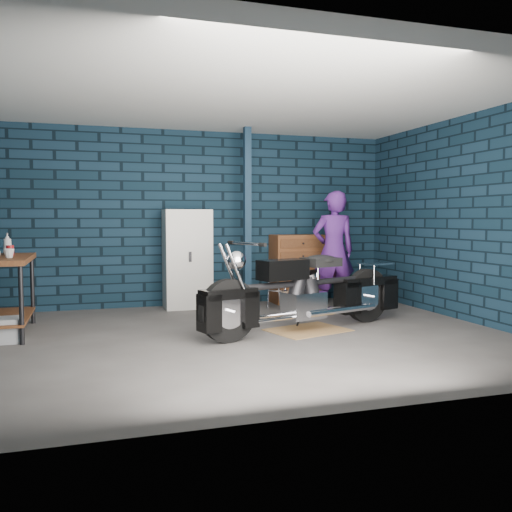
{
  "coord_description": "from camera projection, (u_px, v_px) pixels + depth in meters",
  "views": [
    {
      "loc": [
        -1.74,
        -5.83,
        1.35
      ],
      "look_at": [
        0.17,
        0.3,
        0.9
      ],
      "focal_mm": 38.0,
      "sensor_mm": 36.0,
      "label": 1
    }
  ],
  "objects": [
    {
      "name": "support_post",
      "position": [
        247.0,
        218.0,
        8.09
      ],
      "size": [
        0.1,
        0.1,
        2.7
      ],
      "primitive_type": "cube",
      "color": "#13283C",
      "rests_on": "ground"
    },
    {
      "name": "mug_red",
      "position": [
        10.0,
        250.0,
        6.44
      ],
      "size": [
        0.11,
        0.11,
        0.12
      ],
      "primitive_type": "cylinder",
      "rotation": [
        0.0,
        0.0,
        -0.25
      ],
      "color": "maroon",
      "rests_on": "workbench"
    },
    {
      "name": "bottle",
      "position": [
        7.0,
        244.0,
        6.65
      ],
      "size": [
        0.12,
        0.12,
        0.26
      ],
      "primitive_type": "imported",
      "rotation": [
        0.0,
        0.0,
        0.23
      ],
      "color": "#979A9F",
      "rests_on": "workbench"
    },
    {
      "name": "ground",
      "position": [
        250.0,
        337.0,
        6.16
      ],
      "size": [
        6.0,
        6.0,
        0.0
      ],
      "primitive_type": "plane",
      "color": "#54504E",
      "rests_on": "ground"
    },
    {
      "name": "shop_stool",
      "position": [
        278.0,
        285.0,
        8.12
      ],
      "size": [
        0.48,
        0.48,
        0.7
      ],
      "primitive_type": null,
      "rotation": [
        0.0,
        0.0,
        0.29
      ],
      "color": "beige",
      "rests_on": "ground"
    },
    {
      "name": "tool_chest",
      "position": [
        298.0,
        269.0,
        8.69
      ],
      "size": [
        0.82,
        0.45,
        1.09
      ],
      "primitive_type": "cube",
      "color": "brown",
      "rests_on": "ground"
    },
    {
      "name": "cup_b",
      "position": [
        9.0,
        253.0,
        6.04
      ],
      "size": [
        0.13,
        0.13,
        0.1
      ],
      "primitive_type": "imported",
      "rotation": [
        0.0,
        0.0,
        0.15
      ],
      "color": "beige",
      "rests_on": "workbench"
    },
    {
      "name": "locker",
      "position": [
        187.0,
        259.0,
        8.14
      ],
      "size": [
        0.69,
        0.49,
        1.48
      ],
      "primitive_type": "cube",
      "color": "beige",
      "rests_on": "ground"
    },
    {
      "name": "drip_mat",
      "position": [
        308.0,
        330.0,
        6.53
      ],
      "size": [
        1.06,
        0.91,
        0.01
      ],
      "primitive_type": "cube",
      "rotation": [
        0.0,
        0.0,
        0.29
      ],
      "color": "olive",
      "rests_on": "ground"
    },
    {
      "name": "motorcycle",
      "position": [
        308.0,
        285.0,
        6.5
      ],
      "size": [
        2.58,
        1.36,
        1.1
      ],
      "primitive_type": null,
      "rotation": [
        0.0,
        0.0,
        0.29
      ],
      "color": "black",
      "rests_on": "ground"
    },
    {
      "name": "person",
      "position": [
        334.0,
        251.0,
        7.97
      ],
      "size": [
        0.69,
        0.5,
        1.75
      ],
      "primitive_type": "imported",
      "rotation": [
        0.0,
        0.0,
        3.02
      ],
      "color": "#491D6D",
      "rests_on": "ground"
    },
    {
      "name": "workbench",
      "position": [
        4.0,
        296.0,
        6.29
      ],
      "size": [
        0.6,
        1.4,
        0.91
      ],
      "primitive_type": "cube",
      "color": "brown",
      "rests_on": "ground"
    },
    {
      "name": "storage_bin",
      "position": [
        1.0,
        330.0,
        5.89
      ],
      "size": [
        0.43,
        0.31,
        0.27
      ],
      "primitive_type": "cube",
      "color": "#979A9F",
      "rests_on": "ground"
    },
    {
      "name": "room_walls",
      "position": [
        236.0,
        173.0,
        6.56
      ],
      "size": [
        6.02,
        5.01,
        2.71
      ],
      "color": "black",
      "rests_on": "ground"
    }
  ]
}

